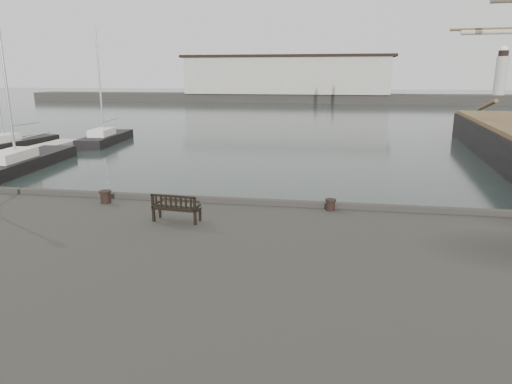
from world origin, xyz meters
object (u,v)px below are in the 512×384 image
bollard_left (105,197)px  yacht_c (22,165)px  bollard_right (331,205)px  bench (176,213)px  yacht_b (9,148)px  yacht_d (106,141)px

bollard_left → yacht_c: 17.32m
bollard_right → yacht_c: (-20.48, 11.54, -1.51)m
bollard_left → yacht_c: yacht_c is taller
bench → yacht_c: (-15.67, 13.60, -1.59)m
bollard_left → yacht_b: bearing=134.6°
yacht_b → yacht_c: size_ratio=0.90×
bollard_left → yacht_c: bearing=136.0°
yacht_b → yacht_d: yacht_b is taller
yacht_c → yacht_d: (-0.30, 12.25, -0.01)m
bench → yacht_b: size_ratio=0.12×
bollard_left → bollard_right: bollard_left is taller
bollard_right → yacht_d: (-20.78, 23.78, -1.53)m
yacht_b → bollard_right: bearing=-27.9°
yacht_c → yacht_d: 12.25m
bollard_left → yacht_d: size_ratio=0.04×
yacht_b → yacht_d: (5.86, 5.40, -0.02)m
bench → yacht_d: (-15.97, 25.84, -1.61)m
bollard_right → yacht_b: yacht_b is taller
bench → yacht_b: (-21.83, 20.44, -1.59)m
bollard_right → yacht_b: bearing=145.4°
bench → bollard_right: bearing=28.1°
bollard_right → yacht_d: size_ratio=0.04×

